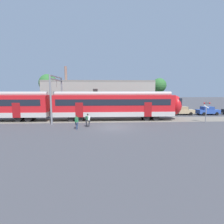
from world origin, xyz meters
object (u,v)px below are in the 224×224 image
at_px(pedestrian_green, 77,121).
at_px(pedestrian_white, 88,119).
at_px(commuter_train, 56,106).
at_px(crossing_signal, 206,108).
at_px(parked_car_tan, 182,111).
at_px(parked_car_blue, 208,111).

height_order(pedestrian_green, pedestrian_white, same).
height_order(commuter_train, pedestrian_green, commuter_train).
bearing_deg(commuter_train, pedestrian_green, -57.63).
distance_m(pedestrian_white, crossing_signal, 16.48).
relative_size(parked_car_tan, parked_car_blue, 1.00).
distance_m(pedestrian_green, parked_car_blue, 24.53).
bearing_deg(commuter_train, pedestrian_white, -44.18).
relative_size(commuter_train, crossing_signal, 12.68).
distance_m(commuter_train, pedestrian_green, 7.30).
height_order(pedestrian_green, crossing_signal, crossing_signal).
bearing_deg(pedestrian_green, crossing_signal, 10.35).
height_order(parked_car_blue, crossing_signal, crossing_signal).
height_order(parked_car_tan, parked_car_blue, same).
bearing_deg(crossing_signal, pedestrian_green, -169.65).
distance_m(parked_car_tan, crossing_signal, 7.63).
bearing_deg(commuter_train, parked_car_tan, 12.27).
xyz_separation_m(pedestrian_green, parked_car_blue, (22.22, 10.41, -0.18)).
relative_size(commuter_train, pedestrian_green, 22.83).
bearing_deg(parked_car_tan, crossing_signal, -90.66).
height_order(commuter_train, pedestrian_white, commuter_train).
distance_m(pedestrian_green, pedestrian_white, 1.67).
height_order(commuter_train, crossing_signal, commuter_train).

